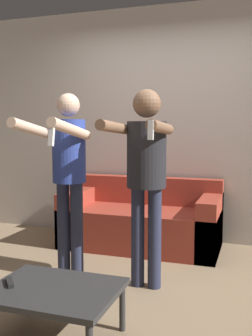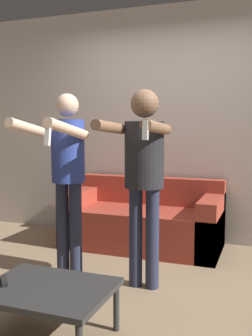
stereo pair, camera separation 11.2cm
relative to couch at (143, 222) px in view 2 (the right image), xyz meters
name	(u,v)px [view 2 (the right image)]	position (x,y,z in m)	size (l,w,h in m)	color
ground_plane	(123,291)	(0.21, -1.20, -0.27)	(14.00, 14.00, 0.00)	#937A5B
wall_back	(172,124)	(0.21, 0.43, 1.08)	(6.40, 0.06, 2.70)	beige
couch	(143,222)	(0.00, 0.00, 0.00)	(1.70, 0.79, 0.74)	#9E3828
person_standing_left	(67,165)	(-0.35, -1.08, 0.72)	(0.41, 0.76, 1.60)	#282D47
person_standing_right	(144,165)	(0.35, -1.07, 0.74)	(0.44, 0.72, 1.62)	#282D47
coffee_table	(47,292)	(0.05, -2.05, 0.04)	(0.78, 0.60, 0.35)	#2D2D2D
remote_on_table	(4,281)	(-0.24, -2.09, 0.09)	(0.13, 0.14, 0.02)	black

